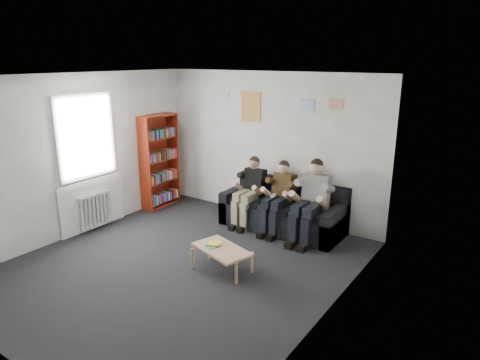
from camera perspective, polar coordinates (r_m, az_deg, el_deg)
The scene contains 14 objects.
room_shell at distance 5.96m, azimuth -8.49°, elevation 0.44°, with size 5.00×5.00×5.00m.
sofa at distance 7.60m, azimuth 5.79°, elevation -4.32°, with size 2.15×0.88×0.83m.
bookshelf at distance 8.69m, azimuth -10.65°, elevation 2.47°, with size 0.28×0.84×1.86m.
coffee_table at distance 6.12m, azimuth -2.45°, elevation -9.43°, with size 0.86×0.47×0.34m.
game_cases at distance 6.17m, azimuth -3.68°, elevation -8.60°, with size 0.22×0.19×0.04m.
person_left at distance 7.62m, azimuth 1.21°, elevation -1.57°, with size 0.37×0.79×1.24m.
person_middle at distance 7.33m, azimuth 5.12°, elevation -2.35°, with size 0.37×0.79×1.25m.
person_right at distance 7.05m, azimuth 9.34°, elevation -2.90°, with size 0.42×0.91×1.36m.
radiator at distance 7.93m, azimuth -18.71°, elevation -3.83°, with size 0.10×0.64×0.60m.
window at distance 7.79m, azimuth -19.48°, elevation 0.98°, with size 0.05×1.30×2.36m.
poster_large at distance 8.00m, azimuth 1.45°, elevation 9.73°, with size 0.42×0.01×0.55m, color gold.
poster_blue at distance 7.43m, azimuth 9.02°, elevation 9.82°, with size 0.25×0.01×0.20m, color #4188DF.
poster_pink at distance 7.22m, azimuth 12.66°, elevation 9.85°, with size 0.22×0.01×0.18m, color #B33891.
poster_sign at distance 8.32m, azimuth -2.07°, elevation 11.36°, with size 0.20×0.01×0.14m, color silver.
Camera 1 is at (3.94, -4.17, 2.94)m, focal length 32.00 mm.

